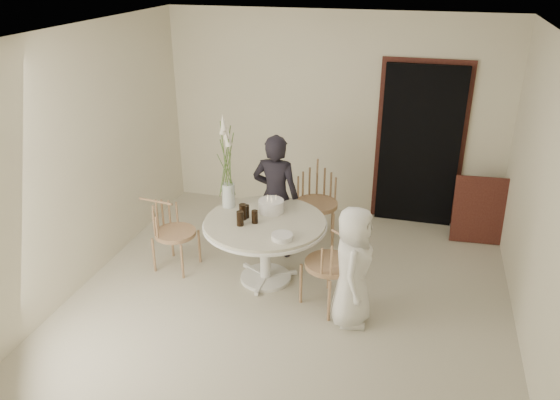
% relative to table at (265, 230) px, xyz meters
% --- Properties ---
extents(ground, '(4.50, 4.50, 0.00)m').
position_rel_table_xyz_m(ground, '(0.35, -0.25, -0.62)').
color(ground, beige).
rests_on(ground, ground).
extents(room_shell, '(4.50, 4.50, 4.50)m').
position_rel_table_xyz_m(room_shell, '(0.35, -0.25, 1.00)').
color(room_shell, white).
rests_on(room_shell, ground).
extents(doorway, '(1.00, 0.10, 2.10)m').
position_rel_table_xyz_m(doorway, '(1.50, 1.94, 0.43)').
color(doorway, black).
rests_on(doorway, ground).
extents(door_trim, '(1.12, 0.03, 2.22)m').
position_rel_table_xyz_m(door_trim, '(1.50, 1.98, 0.49)').
color(door_trim, '#58281E').
rests_on(door_trim, ground).
extents(table, '(1.33, 1.33, 0.73)m').
position_rel_table_xyz_m(table, '(0.00, 0.00, 0.00)').
color(table, white).
rests_on(table, ground).
extents(picture_frame, '(0.65, 0.23, 0.84)m').
position_rel_table_xyz_m(picture_frame, '(2.30, 1.56, -0.20)').
color(picture_frame, '#58281E').
rests_on(picture_frame, ground).
extents(chair_far, '(0.57, 0.60, 0.92)m').
position_rel_table_xyz_m(chair_far, '(0.32, 1.16, -0.02)').
color(chair_far, '#A27958').
rests_on(chair_far, ground).
extents(chair_right, '(0.67, 0.66, 0.88)m').
position_rel_table_xyz_m(chair_right, '(0.86, -0.35, -0.04)').
color(chair_right, '#A27958').
rests_on(chair_right, ground).
extents(chair_left, '(0.52, 0.49, 0.81)m').
position_rel_table_xyz_m(chair_left, '(-1.17, 0.00, -0.09)').
color(chair_left, '#A27958').
rests_on(chair_left, ground).
extents(girl, '(0.55, 0.37, 1.49)m').
position_rel_table_xyz_m(girl, '(-0.05, 0.60, 0.13)').
color(girl, black).
rests_on(girl, ground).
extents(boy, '(0.42, 0.62, 1.23)m').
position_rel_table_xyz_m(boy, '(1.02, -0.50, -0.00)').
color(boy, white).
rests_on(boy, ground).
extents(birthday_cake, '(0.28, 0.28, 0.18)m').
position_rel_table_xyz_m(birthday_cake, '(0.00, 0.23, 0.18)').
color(birthday_cake, white).
rests_on(birthday_cake, table).
extents(cola_tumbler_a, '(0.09, 0.09, 0.16)m').
position_rel_table_xyz_m(cola_tumbler_a, '(-0.22, -0.17, 0.19)').
color(cola_tumbler_a, black).
rests_on(cola_tumbler_a, table).
extents(cola_tumbler_b, '(0.08, 0.08, 0.14)m').
position_rel_table_xyz_m(cola_tumbler_b, '(-0.09, -0.08, 0.19)').
color(cola_tumbler_b, black).
rests_on(cola_tumbler_b, table).
extents(cola_tumbler_c, '(0.08, 0.08, 0.14)m').
position_rel_table_xyz_m(cola_tumbler_c, '(-0.21, 0.02, 0.19)').
color(cola_tumbler_c, black).
rests_on(cola_tumbler_c, table).
extents(cola_tumbler_d, '(0.10, 0.10, 0.17)m').
position_rel_table_xyz_m(cola_tumbler_d, '(-0.24, -0.03, 0.20)').
color(cola_tumbler_d, black).
rests_on(cola_tumbler_d, table).
extents(plate_stack, '(0.29, 0.29, 0.05)m').
position_rel_table_xyz_m(plate_stack, '(0.28, -0.35, 0.14)').
color(plate_stack, white).
rests_on(plate_stack, table).
extents(flower_vase, '(0.14, 0.14, 1.07)m').
position_rel_table_xyz_m(flower_vase, '(-0.49, 0.24, 0.56)').
color(flower_vase, silver).
rests_on(flower_vase, table).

